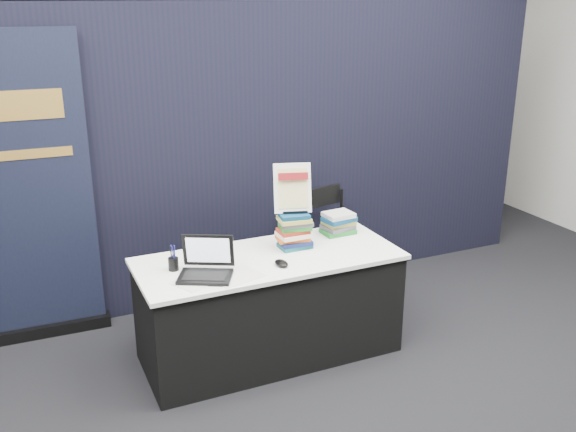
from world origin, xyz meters
The scene contains 15 objects.
floor centered at (0.00, 0.00, 0.00)m, with size 8.00×8.00×0.00m, color black.
wall_back centered at (0.00, 4.00, 1.75)m, with size 8.00×0.02×3.50m, color #B2B1A8.
drape_partition centered at (0.00, 1.60, 1.20)m, with size 6.00×0.08×2.40m, color black.
display_table centered at (0.00, 0.55, 0.38)m, with size 1.80×0.75×0.75m.
laptop centered at (-0.50, 0.43, 0.81)m, with size 0.40×0.40×0.25m.
mouse centered at (0.01, 0.37, 0.77)m, with size 0.08×0.12×0.04m, color black.
brochure_left centered at (-0.55, 0.38, 0.75)m, with size 0.31×0.22×0.00m, color silver.
brochure_mid centered at (-0.45, 0.39, 0.75)m, with size 0.28×0.20×0.00m, color silver.
brochure_right centered at (-0.31, 0.33, 0.75)m, with size 0.31×0.22×0.00m, color silver.
pen_cup centered at (-0.65, 0.60, 0.79)m, with size 0.07×0.07×0.09m, color black.
book_stack_tall centered at (0.23, 0.64, 0.88)m, with size 0.22×0.18×0.25m.
book_stack_short centered at (0.65, 0.76, 0.83)m, with size 0.25×0.20×0.16m.
info_sign centered at (0.23, 0.67, 1.17)m, with size 0.28×0.17×0.35m.
pullup_banner centered at (-1.45, 1.50, 0.99)m, with size 0.95×0.13×2.24m.
stacking_chair centered at (0.77, 1.14, 0.53)m, with size 0.50×0.51×0.94m.
Camera 1 is at (-1.54, -3.18, 2.43)m, focal length 40.00 mm.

